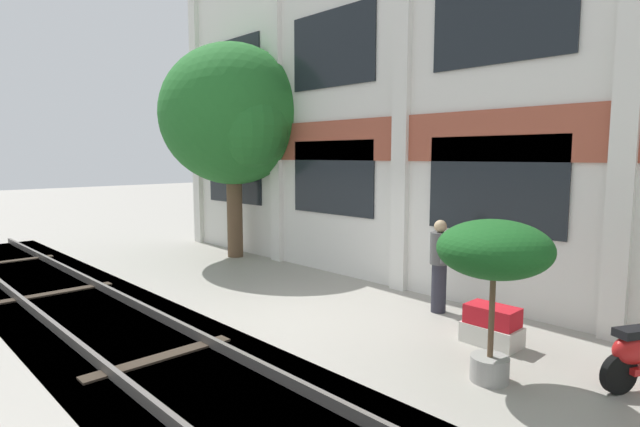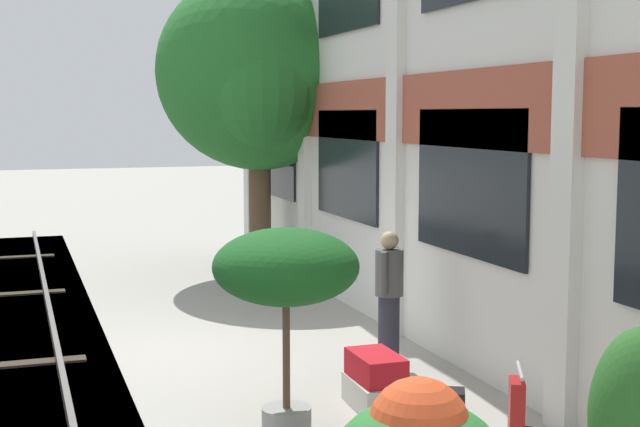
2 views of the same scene
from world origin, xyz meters
The scene contains 6 objects.
ground_plane centered at (0.00, 0.00, 0.00)m, with size 80.00×80.00×0.00m, color #9E998E.
apartment_facade centered at (0.00, 2.85, 4.02)m, with size 16.27×0.64×8.07m.
broadleaf_tree centered at (-5.18, 2.05, 3.73)m, with size 4.04×3.85×5.70m.
potted_plant_square_trough centered at (2.81, 1.10, 0.27)m, with size 0.82×0.51×0.58m.
potted_plant_tall_urn centered at (3.38, -0.04, 1.57)m, with size 1.36×1.36×2.00m.
resident_by_doorway centered at (1.42, 1.85, 0.88)m, with size 0.42×0.39×1.65m.
Camera 2 is at (11.11, -2.39, 3.04)m, focal length 50.00 mm.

